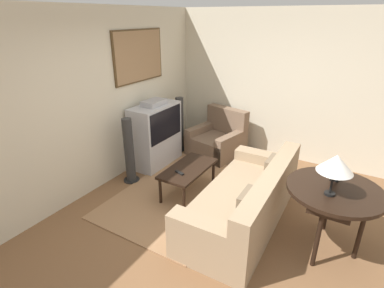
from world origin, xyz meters
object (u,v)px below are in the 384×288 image
at_px(couch, 245,202).
at_px(armchair, 218,140).
at_px(coffee_table, 188,170).
at_px(mantel_clock, 336,172).
at_px(table_lamp, 336,164).
at_px(speaker_tower_left, 129,152).
at_px(tv, 156,134).
at_px(speaker_tower_right, 180,126).
at_px(console_table, 335,194).

xyz_separation_m(couch, armchair, (1.74, 1.28, -0.02)).
height_order(coffee_table, mantel_clock, mantel_clock).
height_order(table_lamp, speaker_tower_left, table_lamp).
relative_size(couch, coffee_table, 2.23).
xyz_separation_m(armchair, mantel_clock, (-1.50, -2.24, 0.63)).
xyz_separation_m(coffee_table, table_lamp, (-0.34, -1.96, 0.78)).
height_order(mantel_clock, speaker_tower_left, speaker_tower_left).
height_order(tv, table_lamp, table_lamp).
relative_size(armchair, table_lamp, 2.29).
xyz_separation_m(speaker_tower_left, speaker_tower_right, (1.49, 0.00, 0.00)).
bearing_deg(table_lamp, coffee_table, 80.15).
distance_m(couch, armchair, 2.16).
bearing_deg(table_lamp, mantel_clock, -0.14).
bearing_deg(mantel_clock, coffee_table, 91.37).
distance_m(coffee_table, table_lamp, 2.14).
bearing_deg(mantel_clock, speaker_tower_left, 93.92).
xyz_separation_m(armchair, coffee_table, (-1.55, -0.27, 0.12)).
relative_size(couch, speaker_tower_left, 2.01).
xyz_separation_m(console_table, speaker_tower_right, (1.51, 3.03, -0.22)).
bearing_deg(speaker_tower_right, mantel_clock, -113.22).
height_order(console_table, speaker_tower_right, speaker_tower_right).
bearing_deg(tv, speaker_tower_right, -2.19).
relative_size(armchair, speaker_tower_right, 0.97).
bearing_deg(tv, coffee_table, -119.12).
xyz_separation_m(console_table, table_lamp, (-0.17, 0.04, 0.44)).
bearing_deg(console_table, mantel_clock, 10.81).
bearing_deg(table_lamp, couch, 81.04).
xyz_separation_m(mantel_clock, speaker_tower_left, (-0.20, 2.99, -0.39)).
distance_m(armchair, speaker_tower_left, 1.88).
height_order(couch, mantel_clock, mantel_clock).
bearing_deg(mantel_clock, table_lamp, 179.86).
bearing_deg(table_lamp, console_table, -14.73).
bearing_deg(tv, speaker_tower_left, -177.81).
bearing_deg(couch, speaker_tower_right, -127.98).
height_order(tv, speaker_tower_left, tv).
bearing_deg(console_table, tv, 76.02).
bearing_deg(couch, coffee_table, -101.81).
bearing_deg(speaker_tower_left, table_lamp, -93.51).
distance_m(tv, coffee_table, 1.22).
distance_m(couch, table_lamp, 1.32).
bearing_deg(mantel_clock, tv, 79.88).
relative_size(coffee_table, console_table, 0.96).
xyz_separation_m(tv, table_lamp, (-0.93, -3.02, 0.61)).
xyz_separation_m(tv, coffee_table, (-0.59, -1.05, -0.17)).
distance_m(armchair, table_lamp, 3.06).
relative_size(console_table, mantel_clock, 5.85).
relative_size(table_lamp, mantel_clock, 2.63).
xyz_separation_m(coffee_table, speaker_tower_right, (1.33, 1.02, 0.12)).
distance_m(couch, speaker_tower_right, 2.54).
relative_size(tv, speaker_tower_right, 1.11).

